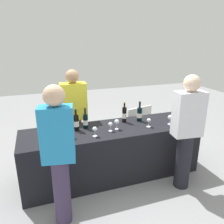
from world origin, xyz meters
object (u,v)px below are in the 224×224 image
Objects in this scene: wine_bottle_3 at (139,114)px; wine_glass_4 at (149,121)px; wine_bottle_0 at (76,123)px; wine_glass_3 at (117,122)px; wine_glass_0 at (70,130)px; server_pouring at (74,115)px; guest_1 at (187,130)px; wine_bottle_1 at (85,121)px; wine_bottle_2 at (124,115)px; menu_board at (139,125)px; wine_glass_2 at (110,125)px; wine_glass_5 at (170,118)px; wine_glass_1 at (95,129)px; guest_0 at (59,152)px.

wine_glass_4 is (0.03, -0.27, -0.02)m from wine_bottle_3.
wine_bottle_0 reaches higher than wine_glass_3.
server_pouring is (0.18, 0.72, -0.04)m from wine_glass_0.
wine_bottle_1 is at bearing 155.87° from guest_1.
wine_glass_3 is at bearing -132.08° from wine_bottle_2.
wine_bottle_1 is 0.42× the size of menu_board.
wine_bottle_3 is 2.40× the size of wine_glass_4.
guest_1 reaches higher than wine_glass_2.
wine_bottle_0 is at bearing 85.43° from server_pouring.
wine_bottle_1 reaches higher than wine_glass_3.
menu_board is (0.36, 1.03, -0.50)m from wine_glass_4.
wine_glass_0 is 1.55m from guest_1.
wine_glass_4 is at bearing 177.19° from wine_glass_5.
wine_bottle_0 is at bearing 168.24° from wine_glass_4.
wine_glass_1 is at bearing 102.30° from server_pouring.
guest_1 reaches higher than wine_glass_4.
wine_bottle_0 is 0.20× the size of guest_0.
wine_glass_1 is 0.91× the size of wine_glass_5.
wine_glass_2 is 0.89× the size of wine_glass_5.
wine_bottle_3 is (0.25, -0.04, -0.01)m from wine_bottle_2.
wine_bottle_3 is at bearing -8.45° from wine_bottle_2.
wine_glass_1 is at bearing -11.04° from wine_glass_0.
wine_bottle_0 is 2.38× the size of wine_glass_4.
wine_glass_1 is at bearing -147.20° from wine_bottle_2.
guest_0 reaches higher than wine_glass_1.
wine_bottle_2 is 2.18× the size of wine_glass_5.
wine_bottle_2 is at bearing 49.07° from guest_0.
server_pouring is (-0.99, 0.72, -0.02)m from wine_glass_4.
wine_bottle_2 is 2.45× the size of wine_glass_4.
wine_glass_4 is (0.48, -0.07, -0.01)m from wine_glass_3.
wine_glass_0 is 1.91m from menu_board.
guest_0 reaches higher than wine_glass_0.
wine_glass_5 is (1.20, 0.05, 0.01)m from wine_glass_1.
wine_glass_5 reaches higher than wine_glass_2.
wine_glass_0 is 0.57m from wine_glass_2.
guest_0 is (-1.74, -0.56, 0.01)m from wine_glass_5.
guest_0 is at bearing -169.99° from guest_1.
wine_glass_0 is 1.13× the size of wine_glass_1.
guest_0 reaches higher than wine_bottle_2.
wine_bottle_0 is 0.99× the size of wine_bottle_3.
wine_bottle_1 is 0.88m from wine_bottle_3.
wine_glass_3 is (0.36, 0.14, 0.01)m from wine_glass_1.
wine_glass_4 is 0.08× the size of server_pouring.
wine_glass_5 is 0.09× the size of guest_0.
wine_glass_2 is at bearing 48.43° from guest_0.
wine_bottle_2 reaches higher than wine_bottle_0.
wine_bottle_3 is at bearing 22.51° from wine_glass_2.
menu_board is at bearing 42.17° from wine_glass_1.
wine_bottle_1 is 0.95m from guest_0.
wine_bottle_1 is 2.08× the size of wine_glass_5.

